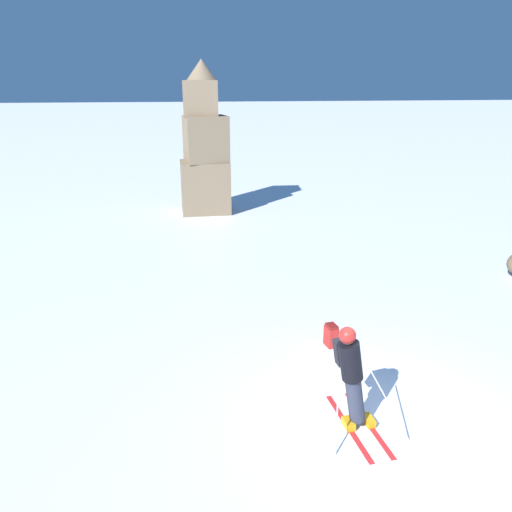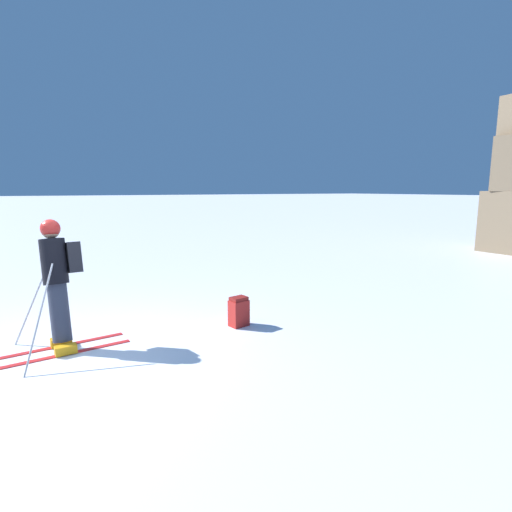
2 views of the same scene
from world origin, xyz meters
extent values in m
plane|color=white|center=(0.00, 0.00, 0.00)|extent=(300.00, 300.00, 0.00)
cube|color=red|center=(-0.54, -0.01, 0.01)|extent=(0.22, 1.75, 0.01)
cube|color=red|center=(-0.18, 0.01, 0.01)|extent=(0.22, 1.75, 0.01)
cube|color=orange|center=(-0.54, -0.01, 0.07)|extent=(0.16, 0.29, 0.12)
cube|color=orange|center=(-0.18, 0.01, 0.07)|extent=(0.16, 0.29, 0.12)
cylinder|color=#2D3342|center=(-0.46, -0.01, 0.53)|extent=(0.42, 0.29, 0.85)
cylinder|color=black|center=(-0.58, -0.02, 1.26)|extent=(0.47, 0.37, 0.69)
sphere|color=tan|center=(-0.66, -0.02, 1.69)|extent=(0.29, 0.25, 0.27)
sphere|color=#AD231E|center=(-0.66, -0.02, 1.72)|extent=(0.33, 0.29, 0.31)
cube|color=black|center=(-0.61, 0.24, 1.29)|extent=(0.37, 0.21, 0.48)
cylinder|color=#B7B7BC|center=(-0.87, -0.34, 0.59)|extent=(0.19, 0.54, 1.20)
cylinder|color=#B7B7BC|center=(-0.02, -0.28, 0.63)|extent=(0.70, 0.48, 1.28)
cube|color=#7A664C|center=(-1.79, 14.97, 1.10)|extent=(2.05, 1.75, 2.20)
cube|color=#7A664C|center=(-1.71, 14.91, 3.14)|extent=(1.90, 1.75, 1.89)
cube|color=#7A664C|center=(-1.86, 15.01, 4.78)|extent=(1.50, 1.43, 1.38)
cone|color=#7A664C|center=(-1.79, 14.97, 5.88)|extent=(1.23, 1.23, 0.82)
cube|color=#AD231E|center=(0.00, 2.64, 0.22)|extent=(0.27, 0.33, 0.44)
cube|color=maroon|center=(0.00, 2.64, 0.47)|extent=(0.24, 0.30, 0.06)
camera|label=1|loc=(-3.17, -6.50, 5.37)|focal=35.00mm
camera|label=2|loc=(5.67, -0.38, 2.27)|focal=28.00mm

